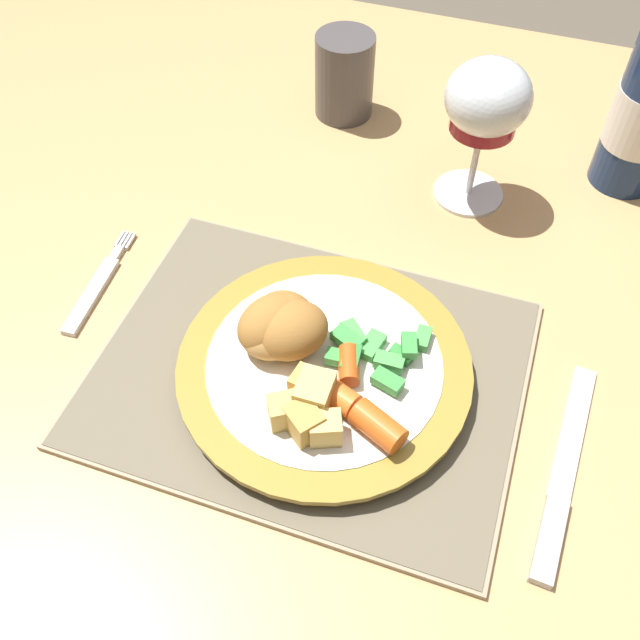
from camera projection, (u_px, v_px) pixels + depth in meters
ground_plane at (345, 567)px, 1.26m from camera, size 6.00×6.00×0.00m
dining_table at (362, 341)px, 0.74m from camera, size 1.47×1.06×0.74m
placemat at (309, 372)px, 0.62m from camera, size 0.36×0.28×0.01m
dinner_plate at (324, 369)px, 0.60m from camera, size 0.25×0.25×0.02m
breaded_croquettes at (282, 326)px, 0.59m from camera, size 0.10×0.09×0.04m
green_beans_pile at (374, 351)px, 0.60m from camera, size 0.08×0.08×0.02m
glazed_carrots at (350, 403)px, 0.56m from camera, size 0.10×0.09×0.02m
fork at (96, 288)px, 0.68m from camera, size 0.02×0.14×0.01m
table_knife at (561, 486)px, 0.55m from camera, size 0.03×0.20×0.01m
wine_glass at (487, 105)px, 0.68m from camera, size 0.08×0.08×0.16m
roast_potatoes at (308, 407)px, 0.55m from camera, size 0.07×0.07×0.03m
drinking_cup at (344, 74)px, 0.82m from camera, size 0.07×0.07×0.10m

